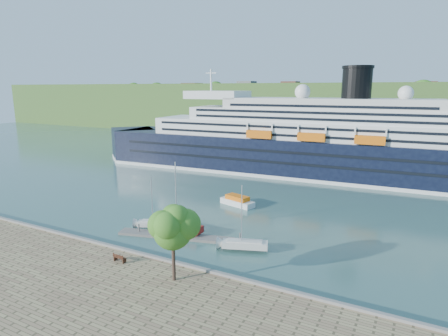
# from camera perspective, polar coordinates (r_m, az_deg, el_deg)

# --- Properties ---
(ground) EXTENTS (400.00, 400.00, 0.00)m
(ground) POSITION_cam_1_polar(r_m,az_deg,el_deg) (53.10, -15.70, -12.65)
(ground) COLOR #325953
(ground) RESTS_ON ground
(far_hillside) EXTENTS (400.00, 50.00, 24.00)m
(far_hillside) POSITION_cam_1_polar(r_m,az_deg,el_deg) (183.08, 16.95, 8.49)
(far_hillside) COLOR #3E6227
(far_hillside) RESTS_ON ground
(quay_coping) EXTENTS (220.00, 0.50, 0.30)m
(quay_coping) POSITION_cam_1_polar(r_m,az_deg,el_deg) (52.51, -15.93, -11.58)
(quay_coping) COLOR slate
(quay_coping) RESTS_ON promenade
(cruise_ship) EXTENTS (121.09, 24.26, 27.01)m
(cruise_ship) POSITION_cam_1_polar(r_m,az_deg,el_deg) (97.18, 11.70, 6.93)
(cruise_ship) COLOR black
(cruise_ship) RESTS_ON ground
(park_bench) EXTENTS (1.80, 0.81, 1.14)m
(park_bench) POSITION_cam_1_polar(r_m,az_deg,el_deg) (48.66, -15.59, -12.98)
(park_bench) COLOR #412012
(park_bench) RESTS_ON promenade
(promenade_tree) EXTENTS (5.73, 5.73, 9.49)m
(promenade_tree) POSITION_cam_1_polar(r_m,az_deg,el_deg) (41.59, -7.78, -10.76)
(promenade_tree) COLOR #2E671B
(promenade_tree) RESTS_ON promenade
(floating_pontoon) EXTENTS (17.61, 6.52, 0.39)m
(floating_pontoon) POSITION_cam_1_polar(r_m,az_deg,el_deg) (57.19, -7.41, -10.23)
(floating_pontoon) COLOR slate
(floating_pontoon) RESTS_ON ground
(sailboat_white_near) EXTENTS (6.38, 4.18, 8.05)m
(sailboat_white_near) POSITION_cam_1_polar(r_m,az_deg,el_deg) (59.79, -10.48, -5.44)
(sailboat_white_near) COLOR silver
(sailboat_white_near) RESTS_ON ground
(sailboat_red) EXTENTS (8.29, 2.63, 10.59)m
(sailboat_red) POSITION_cam_1_polar(r_m,az_deg,el_deg) (56.92, -6.85, -4.88)
(sailboat_red) COLOR maroon
(sailboat_red) RESTS_ON ground
(sailboat_white_far) EXTENTS (7.10, 4.08, 8.86)m
(sailboat_white_far) POSITION_cam_1_polar(r_m,az_deg,el_deg) (50.87, 3.24, -7.92)
(sailboat_white_far) COLOR silver
(sailboat_white_far) RESTS_ON ground
(tender_launch) EXTENTS (7.31, 4.18, 1.91)m
(tender_launch) POSITION_cam_1_polar(r_m,az_deg,el_deg) (71.23, 2.06, -4.95)
(tender_launch) COLOR orange
(tender_launch) RESTS_ON ground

